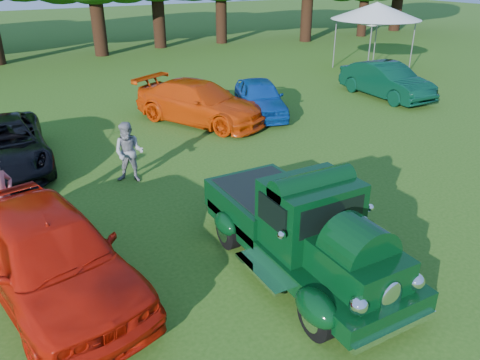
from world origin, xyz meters
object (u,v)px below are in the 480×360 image
hero_pickup (301,230)px  back_car_green (386,81)px  back_car_black (3,145)px  red_convertible (49,254)px  canopy_tent (376,11)px  spectator_pink (2,196)px  spectator_grey (129,153)px  back_car_blue (260,97)px  back_car_orange (200,102)px

hero_pickup → back_car_green: size_ratio=1.09×
back_car_black → red_convertible: bearing=-86.4°
back_car_black → canopy_tent: canopy_tent is taller
red_convertible → spectator_pink: 2.75m
back_car_green → spectator_grey: bearing=-164.7°
red_convertible → canopy_tent: bearing=20.1°
hero_pickup → back_car_blue: bearing=63.1°
red_convertible → back_car_black: size_ratio=0.99×
hero_pickup → spectator_grey: bearing=106.7°
back_car_black → canopy_tent: 19.12m
spectator_pink → back_car_green: bearing=-20.9°
back_car_blue → spectator_pink: (-9.13, -4.66, 0.18)m
back_car_black → canopy_tent: (18.30, 5.03, 2.31)m
spectator_pink → spectator_grey: (3.07, 1.20, -0.04)m
hero_pickup → spectator_grey: size_ratio=2.98×
spectator_pink → canopy_tent: size_ratio=0.35×
back_car_orange → canopy_tent: bearing=-9.9°
spectator_pink → canopy_tent: canopy_tent is taller
back_car_black → back_car_green: back_car_green is taller
back_car_orange → canopy_tent: canopy_tent is taller
back_car_black → spectator_grey: 3.78m
red_convertible → back_car_orange: size_ratio=0.96×
spectator_grey → canopy_tent: 17.40m
back_car_black → back_car_orange: bearing=11.6°
back_car_blue → back_car_orange: bearing=-166.2°
back_car_black → back_car_green: bearing=3.3°
back_car_orange → canopy_tent: (11.80, 3.88, 2.26)m
hero_pickup → back_car_black: (-4.39, 7.86, -0.13)m
spectator_pink → spectator_grey: size_ratio=1.05×
hero_pickup → canopy_tent: (13.91, 12.89, 2.17)m
back_car_orange → back_car_green: bearing=-32.9°
red_convertible → back_car_black: bearing=79.8°
spectator_grey → back_car_green: bearing=47.0°
back_car_orange → spectator_grey: size_ratio=3.12×
red_convertible → spectator_pink: spectator_pink is taller
back_car_black → back_car_orange: (6.50, 1.15, 0.05)m
back_car_blue → spectator_pink: spectator_pink is taller
back_car_green → spectator_pink: (-15.09, -4.20, 0.12)m
spectator_grey → spectator_pink: bearing=-125.7°
red_convertible → back_car_orange: bearing=38.2°
back_car_blue → back_car_green: bearing=15.2°
red_convertible → back_car_green: 16.14m
back_car_black → back_car_blue: size_ratio=1.26×
back_car_orange → spectator_grey: bearing=-163.1°
back_car_green → canopy_tent: canopy_tent is taller
back_car_blue → spectator_pink: 10.25m
back_car_black → back_car_blue: back_car_black is taller
hero_pickup → canopy_tent: canopy_tent is taller
back_car_blue → spectator_grey: 6.98m
back_car_blue → back_car_black: bearing=-154.4°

